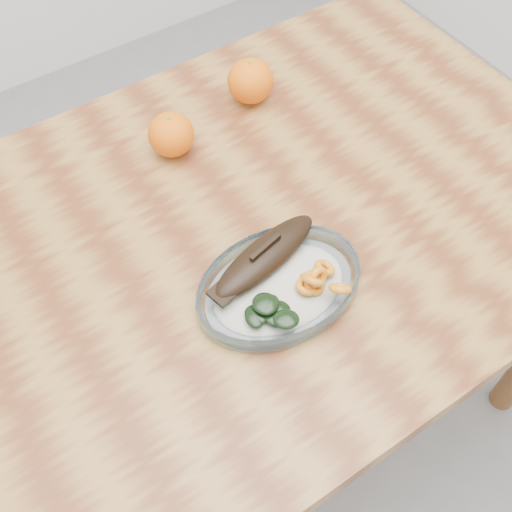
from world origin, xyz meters
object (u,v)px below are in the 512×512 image
orange_left (171,135)px  orange_right (250,81)px  dining_table (249,259)px  plated_meal (279,284)px

orange_left → orange_right: 0.19m
dining_table → orange_right: 0.32m
plated_meal → orange_right: orange_right is taller
orange_left → orange_right: orange_right is taller
plated_meal → orange_left: 0.33m
orange_right → dining_table: bearing=-124.3°
plated_meal → orange_right: 0.42m
orange_right → orange_left: bearing=-168.6°
dining_table → plated_meal: bearing=-104.3°
dining_table → plated_meal: 0.18m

